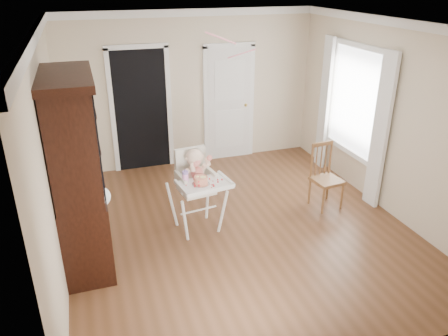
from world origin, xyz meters
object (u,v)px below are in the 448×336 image
object	(u,v)px
high_chair	(196,182)
sippy_cup	(185,176)
cake	(201,180)
china_cabinet	(78,174)
dining_chair	(326,178)

from	to	relation	value
high_chair	sippy_cup	distance (m)	0.28
high_chair	cake	size ratio (longest dim) A/B	5.15
china_cabinet	dining_chair	bearing A→B (deg)	5.02
cake	high_chair	bearing A→B (deg)	88.61
cake	dining_chair	world-z (taller)	dining_chair
dining_chair	sippy_cup	bearing A→B (deg)	178.28
dining_chair	high_chair	bearing A→B (deg)	174.61
high_chair	china_cabinet	xyz separation A→B (m)	(-1.44, -0.25, 0.43)
high_chair	sippy_cup	size ratio (longest dim) A/B	6.02
high_chair	sippy_cup	xyz separation A→B (m)	(-0.18, -0.14, 0.17)
china_cabinet	high_chair	bearing A→B (deg)	9.84
high_chair	sippy_cup	bearing A→B (deg)	-148.78
sippy_cup	china_cabinet	size ratio (longest dim) A/B	0.08
sippy_cup	dining_chair	size ratio (longest dim) A/B	0.20
sippy_cup	china_cabinet	bearing A→B (deg)	-175.20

